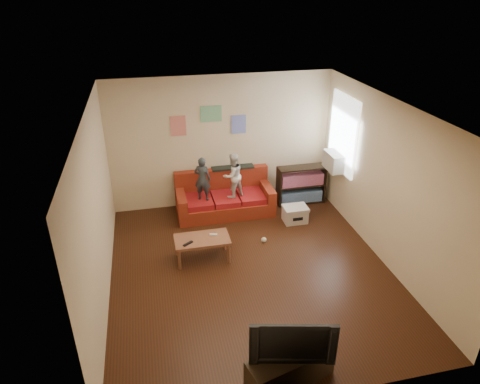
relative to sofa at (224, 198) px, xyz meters
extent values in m
cube|color=#371B0D|center=(0.04, -2.07, -0.29)|extent=(4.50, 5.00, 0.01)
cube|color=white|center=(0.04, -2.07, 2.42)|extent=(4.50, 5.00, 0.01)
cube|color=beige|center=(0.04, 0.44, 1.06)|extent=(4.50, 0.01, 2.70)
cube|color=beige|center=(0.04, -4.57, 1.06)|extent=(4.50, 0.01, 2.70)
cube|color=beige|center=(-2.21, -2.07, 1.06)|extent=(0.01, 5.00, 2.70)
cube|color=beige|center=(2.30, -2.07, 1.06)|extent=(0.01, 5.00, 2.70)
cube|color=maroon|center=(0.00, -0.07, -0.14)|extent=(1.94, 0.87, 0.29)
cube|color=maroon|center=(0.00, 0.28, 0.27)|extent=(1.94, 0.17, 0.53)
cube|color=maroon|center=(-0.88, -0.07, 0.13)|extent=(0.17, 0.87, 0.24)
cube|color=maroon|center=(0.88, -0.07, 0.13)|extent=(0.17, 0.87, 0.24)
cube|color=maroon|center=(-0.53, -0.13, 0.06)|extent=(0.50, 0.66, 0.12)
cube|color=maroon|center=(0.00, -0.13, 0.06)|extent=(0.50, 0.66, 0.12)
cube|color=maroon|center=(0.53, -0.13, 0.06)|extent=(0.50, 0.66, 0.12)
cube|color=black|center=(0.24, 0.28, 0.55)|extent=(0.87, 0.21, 0.04)
imported|color=#2B3237|center=(-0.45, -0.17, 0.56)|extent=(0.38, 0.33, 0.89)
imported|color=silver|center=(0.15, -0.17, 0.57)|extent=(0.54, 0.50, 0.90)
cube|color=brown|center=(-0.68, -1.58, 0.10)|extent=(0.92, 0.51, 0.05)
cylinder|color=brown|center=(-1.09, -1.79, -0.10)|extent=(0.06, 0.06, 0.37)
cylinder|color=brown|center=(-0.27, -1.79, -0.10)|extent=(0.06, 0.06, 0.37)
cylinder|color=brown|center=(-1.09, -1.37, -0.10)|extent=(0.06, 0.06, 0.37)
cylinder|color=brown|center=(-0.27, -1.37, -0.10)|extent=(0.06, 0.06, 0.37)
cube|color=black|center=(-0.93, -1.70, 0.14)|extent=(0.18, 0.15, 0.02)
cube|color=white|center=(-0.48, -1.53, 0.14)|extent=(0.13, 0.07, 0.03)
cube|color=black|center=(1.16, 0.03, 0.12)|extent=(0.03, 0.31, 0.82)
cube|color=black|center=(2.15, 0.03, 0.12)|extent=(0.03, 0.31, 0.82)
cube|color=black|center=(1.66, 0.03, -0.27)|extent=(1.02, 0.31, 0.03)
cube|color=black|center=(1.66, 0.03, 0.52)|extent=(1.02, 0.31, 0.03)
cube|color=black|center=(1.66, 0.03, 0.12)|extent=(0.96, 0.31, 0.03)
cube|color=#3F5F8C|center=(1.66, 0.03, -0.13)|extent=(0.90, 0.26, 0.25)
cube|color=#8C3F60|center=(1.66, 0.03, 0.26)|extent=(0.90, 0.26, 0.25)
cube|color=white|center=(2.26, -0.42, 1.35)|extent=(0.04, 1.08, 1.48)
cube|color=#B7B2A3|center=(2.14, -0.42, 0.79)|extent=(0.28, 0.55, 0.35)
cube|color=#D87266|center=(-0.81, 0.42, 1.46)|extent=(0.30, 0.01, 0.40)
cube|color=#72B27F|center=(-0.16, 0.42, 1.66)|extent=(0.42, 0.01, 0.32)
cube|color=#727FCC|center=(0.39, 0.42, 1.41)|extent=(0.30, 0.01, 0.38)
cube|color=beige|center=(1.28, -0.73, -0.15)|extent=(0.45, 0.34, 0.27)
cube|color=beige|center=(1.28, -0.73, 0.01)|extent=(0.47, 0.36, 0.06)
cube|color=black|center=(1.28, -0.90, -0.14)|extent=(0.20, 0.00, 0.07)
cube|color=#2F2416|center=(-0.02, -4.26, -0.09)|extent=(1.11, 0.62, 0.40)
imported|color=black|center=(-0.02, -4.26, 0.39)|extent=(0.99, 0.35, 0.57)
sphere|color=beige|center=(0.48, -1.31, -0.24)|extent=(0.11, 0.11, 0.10)
camera|label=1|loc=(-1.39, -7.62, 4.04)|focal=32.00mm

